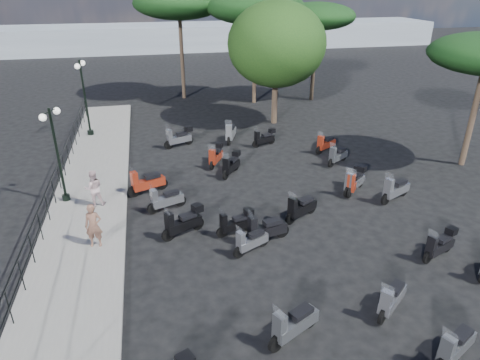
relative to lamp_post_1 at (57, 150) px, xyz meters
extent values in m
plane|color=black|center=(7.42, -3.69, -2.37)|extent=(120.00, 120.00, 0.00)
cube|color=slate|center=(0.92, -0.69, -2.30)|extent=(3.00, 30.00, 0.15)
cylinder|color=black|center=(-0.38, -7.04, -1.67)|extent=(0.04, 0.04, 1.10)
cylinder|color=black|center=(-0.38, -5.68, -1.67)|extent=(0.04, 0.04, 1.10)
cylinder|color=black|center=(-0.38, -4.31, -1.67)|extent=(0.04, 0.04, 1.10)
cylinder|color=black|center=(-0.38, -2.94, -1.67)|extent=(0.04, 0.04, 1.10)
cylinder|color=black|center=(-0.38, -1.57, -1.67)|extent=(0.04, 0.04, 1.10)
cylinder|color=black|center=(-0.38, -0.20, -1.67)|extent=(0.04, 0.04, 1.10)
cylinder|color=black|center=(-0.38, 1.17, -1.67)|extent=(0.04, 0.04, 1.10)
cylinder|color=black|center=(-0.38, 2.54, -1.67)|extent=(0.04, 0.04, 1.10)
cylinder|color=black|center=(-0.38, 3.90, -1.67)|extent=(0.04, 0.04, 1.10)
cylinder|color=black|center=(-0.38, 5.27, -1.67)|extent=(0.04, 0.04, 1.10)
cylinder|color=black|center=(-0.38, 6.64, -1.67)|extent=(0.04, 0.04, 1.10)
cylinder|color=black|center=(-0.38, 8.01, -1.67)|extent=(0.04, 0.04, 1.10)
cylinder|color=black|center=(-0.38, 9.38, -1.67)|extent=(0.04, 0.04, 1.10)
cylinder|color=black|center=(-0.38, 10.75, -1.67)|extent=(0.04, 0.04, 1.10)
cylinder|color=black|center=(-0.38, 12.11, -1.67)|extent=(0.04, 0.04, 1.10)
cube|color=black|center=(-0.38, -0.89, -1.14)|extent=(0.04, 26.00, 0.04)
cube|color=black|center=(-0.38, -0.89, -1.67)|extent=(0.04, 26.00, 0.04)
cylinder|color=black|center=(0.00, 0.00, -2.10)|extent=(0.31, 0.31, 0.23)
cylinder|color=black|center=(0.00, 0.00, -0.27)|extent=(0.11, 0.11, 3.89)
cylinder|color=black|center=(0.00, 0.00, 1.53)|extent=(0.39, 0.82, 0.04)
sphere|color=white|center=(0.18, 0.40, 1.43)|extent=(0.27, 0.27, 0.27)
sphere|color=white|center=(-0.18, -0.40, 1.43)|extent=(0.27, 0.27, 0.27)
cylinder|color=black|center=(0.23, 8.25, -2.09)|extent=(0.34, 0.34, 0.26)
cylinder|color=black|center=(0.23, 8.25, -0.09)|extent=(0.12, 0.12, 4.27)
cylinder|color=black|center=(0.23, 8.25, 1.89)|extent=(0.20, 0.95, 0.04)
sphere|color=white|center=(0.31, 8.73, 1.78)|extent=(0.30, 0.30, 0.30)
sphere|color=white|center=(0.15, 7.78, 1.78)|extent=(0.30, 0.30, 0.30)
imported|color=brown|center=(1.48, -3.71, -1.44)|extent=(0.60, 0.42, 1.56)
imported|color=#C0A1A5|center=(1.23, -0.70, -1.47)|extent=(0.80, 0.66, 1.51)
cylinder|color=black|center=(3.91, -3.74, -2.12)|extent=(0.49, 0.31, 0.49)
cylinder|color=black|center=(5.02, -3.20, -2.12)|extent=(0.49, 0.31, 0.49)
cube|color=black|center=(4.51, -3.45, -1.94)|extent=(1.36, 0.90, 0.35)
cube|color=black|center=(4.67, -3.37, -1.65)|extent=(0.69, 0.55, 0.14)
cube|color=black|center=(3.98, -3.70, -1.65)|extent=(0.34, 0.38, 0.72)
plane|color=white|center=(3.93, -3.73, -1.19)|extent=(0.24, 0.39, 0.38)
cube|color=black|center=(5.04, -3.19, -1.46)|extent=(0.46, 0.45, 0.27)
cylinder|color=black|center=(3.46, -1.67, -2.13)|extent=(0.48, 0.26, 0.47)
cylinder|color=black|center=(4.57, -1.26, -2.13)|extent=(0.48, 0.26, 0.47)
cube|color=gray|center=(4.06, -1.45, -1.96)|extent=(1.32, 0.76, 0.34)
cube|color=black|center=(4.22, -1.39, -1.68)|extent=(0.66, 0.48, 0.14)
cube|color=gray|center=(3.53, -1.64, -1.68)|extent=(0.31, 0.35, 0.69)
plane|color=white|center=(3.48, -1.66, -1.24)|extent=(0.20, 0.38, 0.37)
cylinder|color=black|center=(2.72, -0.03, -2.11)|extent=(0.52, 0.29, 0.52)
cylinder|color=black|center=(3.92, 0.43, -2.11)|extent=(0.52, 0.29, 0.52)
cube|color=maroon|center=(3.37, 0.22, -1.92)|extent=(1.44, 0.85, 0.37)
cube|color=black|center=(3.54, 0.29, -1.62)|extent=(0.72, 0.53, 0.15)
cube|color=maroon|center=(2.80, 0.00, -1.62)|extent=(0.34, 0.39, 0.75)
plane|color=white|center=(2.74, -0.03, -1.13)|extent=(0.23, 0.41, 0.40)
cylinder|color=black|center=(4.54, 5.28, -2.12)|extent=(0.50, 0.29, 0.50)
cylinder|color=black|center=(5.68, 5.76, -2.12)|extent=(0.50, 0.29, 0.50)
cube|color=gray|center=(5.16, 5.54, -1.94)|extent=(1.38, 0.84, 0.35)
cube|color=black|center=(5.32, 5.61, -1.65)|extent=(0.69, 0.53, 0.14)
cube|color=gray|center=(4.61, 5.31, -1.65)|extent=(0.33, 0.37, 0.72)
plane|color=white|center=(4.55, 5.29, -1.18)|extent=(0.23, 0.39, 0.38)
cube|color=black|center=(5.70, 5.77, -1.46)|extent=(0.45, 0.44, 0.27)
cylinder|color=black|center=(6.20, -9.29, -2.12)|extent=(0.50, 0.33, 0.51)
cylinder|color=black|center=(7.32, -8.71, -2.12)|extent=(0.50, 0.33, 0.51)
cube|color=#424448|center=(6.81, -8.97, -1.93)|extent=(1.38, 0.95, 0.36)
cube|color=black|center=(6.97, -8.89, -1.63)|extent=(0.71, 0.57, 0.15)
cube|color=#424448|center=(6.28, -9.25, -1.63)|extent=(0.35, 0.39, 0.74)
plane|color=white|center=(6.22, -9.28, -1.16)|extent=(0.26, 0.39, 0.39)
cylinder|color=black|center=(6.13, -5.25, -2.15)|extent=(0.43, 0.28, 0.44)
cylinder|color=black|center=(7.11, -4.76, -2.15)|extent=(0.43, 0.28, 0.44)
cube|color=gray|center=(6.66, -4.99, -1.99)|extent=(1.20, 0.81, 0.31)
cube|color=black|center=(6.80, -4.92, -1.73)|extent=(0.61, 0.49, 0.13)
cube|color=gray|center=(6.20, -5.22, -1.73)|extent=(0.30, 0.33, 0.64)
plane|color=white|center=(6.15, -5.25, -1.32)|extent=(0.22, 0.34, 0.34)
cylinder|color=black|center=(5.80, -3.93, -2.16)|extent=(0.43, 0.19, 0.42)
cylinder|color=black|center=(6.83, -3.67, -2.16)|extent=(0.43, 0.19, 0.42)
cube|color=black|center=(6.36, -3.79, -2.00)|extent=(1.19, 0.57, 0.30)
cube|color=black|center=(6.50, -3.75, -1.75)|extent=(0.58, 0.39, 0.12)
cube|color=black|center=(5.87, -3.91, -1.75)|extent=(0.25, 0.30, 0.62)
plane|color=white|center=(5.82, -3.92, -1.35)|extent=(0.15, 0.34, 0.33)
cube|color=black|center=(6.84, -3.66, -1.59)|extent=(0.36, 0.35, 0.23)
cylinder|color=black|center=(6.40, 2.07, -2.14)|extent=(0.30, 0.45, 0.46)
cylinder|color=black|center=(6.95, 3.07, -2.14)|extent=(0.30, 0.45, 0.46)
cube|color=maroon|center=(6.70, 2.61, -1.97)|extent=(0.88, 1.24, 0.32)
cube|color=black|center=(6.77, 2.76, -1.70)|extent=(0.53, 0.64, 0.13)
cube|color=maroon|center=(6.43, 2.14, -1.70)|extent=(0.35, 0.32, 0.67)
plane|color=white|center=(6.41, 2.09, -1.27)|extent=(0.35, 0.24, 0.35)
cube|color=black|center=(6.96, 3.09, -1.53)|extent=(0.42, 0.43, 0.25)
cylinder|color=black|center=(7.83, 5.15, -2.11)|extent=(0.29, 0.53, 0.52)
cylinder|color=black|center=(8.31, 6.37, -2.11)|extent=(0.29, 0.53, 0.52)
cube|color=#979BA0|center=(8.09, 5.81, -1.91)|extent=(0.86, 1.46, 0.37)
cube|color=black|center=(8.16, 5.98, -1.61)|extent=(0.54, 0.73, 0.15)
cube|color=#979BA0|center=(7.86, 5.23, -1.61)|extent=(0.39, 0.34, 0.77)
plane|color=white|center=(7.84, 5.17, -1.11)|extent=(0.42, 0.23, 0.41)
cylinder|color=black|center=(10.85, -10.24, -2.13)|extent=(0.47, 0.30, 0.48)
cube|color=#424448|center=(10.36, -10.48, -1.95)|extent=(1.31, 0.88, 0.34)
cube|color=black|center=(10.51, -10.40, -1.68)|extent=(0.67, 0.53, 0.14)
cube|color=#424448|center=(9.85, -10.73, -1.68)|extent=(0.33, 0.36, 0.70)
plane|color=white|center=(9.80, -10.76, -1.23)|extent=(0.24, 0.37, 0.37)
cylinder|color=black|center=(8.49, -3.57, -2.13)|extent=(0.48, 0.33, 0.49)
cylinder|color=black|center=(9.56, -2.97, -2.13)|extent=(0.48, 0.33, 0.49)
cube|color=black|center=(9.07, -3.25, -1.94)|extent=(1.33, 0.96, 0.35)
cube|color=black|center=(9.22, -3.16, -1.66)|extent=(0.68, 0.57, 0.14)
cube|color=black|center=(8.56, -3.53, -1.66)|extent=(0.35, 0.38, 0.72)
plane|color=white|center=(8.51, -3.56, -1.20)|extent=(0.26, 0.38, 0.38)
cylinder|color=black|center=(6.65, -4.67, -2.11)|extent=(0.52, 0.22, 0.51)
cylinder|color=black|center=(7.90, -4.38, -2.11)|extent=(0.52, 0.22, 0.51)
cube|color=black|center=(7.33, -4.51, -1.92)|extent=(1.43, 0.67, 0.36)
cube|color=black|center=(7.51, -4.47, -1.62)|extent=(0.70, 0.46, 0.15)
cube|color=black|center=(6.74, -4.65, -1.62)|extent=(0.30, 0.37, 0.75)
plane|color=white|center=(6.67, -4.66, -1.14)|extent=(0.17, 0.41, 0.40)
cylinder|color=black|center=(6.83, 0.83, -2.14)|extent=(0.36, 0.44, 0.47)
cylinder|color=black|center=(7.53, 1.78, -2.14)|extent=(0.36, 0.44, 0.47)
cube|color=black|center=(7.21, 1.34, -1.96)|extent=(1.02, 1.22, 0.33)
cube|color=black|center=(7.31, 1.48, -1.69)|extent=(0.59, 0.65, 0.14)
cube|color=black|center=(6.88, 0.89, -1.69)|extent=(0.36, 0.35, 0.69)
plane|color=white|center=(6.85, 0.85, -1.24)|extent=(0.35, 0.28, 0.36)
cube|color=black|center=(7.54, 1.79, -1.51)|extent=(0.45, 0.45, 0.25)
cylinder|color=black|center=(9.21, 4.46, -2.16)|extent=(0.43, 0.23, 0.42)
cylinder|color=black|center=(10.20, 4.84, -2.16)|extent=(0.43, 0.23, 0.42)
cube|color=black|center=(9.74, 4.67, -2.00)|extent=(1.18, 0.69, 0.30)
cube|color=black|center=(9.89, 4.72, -1.75)|extent=(0.59, 0.44, 0.12)
cube|color=black|center=(9.27, 4.49, -1.75)|extent=(0.28, 0.32, 0.62)
plane|color=white|center=(9.22, 4.47, -1.35)|extent=(0.19, 0.34, 0.33)
cube|color=black|center=(10.22, 4.85, -1.59)|extent=(0.38, 0.37, 0.23)
cylinder|color=black|center=(9.25, -9.00, -2.14)|extent=(0.43, 0.37, 0.47)
cylinder|color=black|center=(10.17, -8.27, -2.14)|extent=(0.43, 0.37, 0.47)
cube|color=gray|center=(9.75, -8.61, -1.96)|extent=(1.20, 1.05, 0.33)
cube|color=black|center=(9.88, -8.50, -1.69)|extent=(0.64, 0.60, 0.14)
cube|color=gray|center=(9.32, -8.95, -1.69)|extent=(0.35, 0.36, 0.68)
plane|color=white|center=(9.27, -8.99, -1.25)|extent=(0.29, 0.34, 0.36)
cylinder|color=black|center=(12.08, -6.87, -2.15)|extent=(0.45, 0.26, 0.45)
cylinder|color=black|center=(13.11, -6.44, -2.15)|extent=(0.45, 0.26, 0.45)
cube|color=black|center=(12.64, -6.64, -1.98)|extent=(1.24, 0.75, 0.32)
cube|color=black|center=(12.78, -6.58, -1.72)|extent=(0.62, 0.47, 0.13)
cube|color=black|center=(12.14, -6.84, -1.72)|extent=(0.30, 0.34, 0.65)
plane|color=white|center=(12.09, -6.86, -1.30)|extent=(0.20, 0.36, 0.35)
cube|color=black|center=(13.13, -6.44, -1.55)|extent=(0.41, 0.40, 0.24)
cylinder|color=black|center=(12.78, -2.96, -2.11)|extent=(0.51, 0.32, 0.52)
cylinder|color=black|center=(13.94, -2.41, -2.11)|extent=(0.51, 0.32, 0.52)
cube|color=gray|center=(13.41, -2.66, -1.92)|extent=(1.42, 0.93, 0.37)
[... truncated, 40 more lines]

